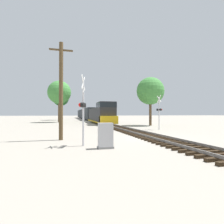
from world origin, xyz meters
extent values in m
plane|color=gray|center=(0.00, 0.00, 0.00)|extent=(400.00, 400.00, 0.00)
cube|color=black|center=(0.00, -6.90, 0.08)|extent=(2.60, 0.22, 0.16)
cube|color=black|center=(0.00, -6.30, 0.08)|extent=(2.60, 0.22, 0.16)
cube|color=black|center=(0.00, -5.70, 0.08)|extent=(2.60, 0.22, 0.16)
cube|color=black|center=(0.00, -5.10, 0.08)|extent=(2.60, 0.22, 0.16)
cube|color=black|center=(0.00, -4.50, 0.08)|extent=(2.60, 0.22, 0.16)
cube|color=black|center=(0.00, -3.90, 0.08)|extent=(2.60, 0.22, 0.16)
cube|color=black|center=(0.00, -3.30, 0.08)|extent=(2.60, 0.22, 0.16)
cube|color=black|center=(0.00, -2.70, 0.08)|extent=(2.60, 0.22, 0.16)
cube|color=black|center=(0.00, -2.10, 0.08)|extent=(2.60, 0.22, 0.16)
cube|color=black|center=(0.00, -1.50, 0.08)|extent=(2.60, 0.22, 0.16)
cube|color=black|center=(0.00, -0.90, 0.08)|extent=(2.60, 0.22, 0.16)
cube|color=black|center=(0.00, -0.30, 0.08)|extent=(2.60, 0.22, 0.16)
cube|color=black|center=(0.00, 0.30, 0.08)|extent=(2.60, 0.22, 0.16)
cube|color=black|center=(0.00, 0.90, 0.08)|extent=(2.60, 0.22, 0.16)
cube|color=black|center=(0.00, 1.50, 0.08)|extent=(2.60, 0.22, 0.16)
cube|color=black|center=(0.00, 2.10, 0.08)|extent=(2.60, 0.22, 0.16)
cube|color=black|center=(0.00, 2.70, 0.08)|extent=(2.60, 0.22, 0.16)
cube|color=black|center=(0.00, 3.30, 0.08)|extent=(2.60, 0.22, 0.16)
cube|color=black|center=(0.00, 3.90, 0.08)|extent=(2.60, 0.22, 0.16)
cube|color=black|center=(0.00, 4.50, 0.08)|extent=(2.60, 0.22, 0.16)
cube|color=black|center=(0.00, 5.10, 0.08)|extent=(2.60, 0.22, 0.16)
cube|color=black|center=(0.00, 5.70, 0.08)|extent=(2.60, 0.22, 0.16)
cube|color=black|center=(0.00, 6.30, 0.08)|extent=(2.60, 0.22, 0.16)
cube|color=black|center=(0.00, 6.90, 0.08)|extent=(2.60, 0.22, 0.16)
cube|color=black|center=(0.00, 7.50, 0.08)|extent=(2.60, 0.22, 0.16)
cube|color=black|center=(0.00, 8.10, 0.08)|extent=(2.60, 0.22, 0.16)
cube|color=black|center=(0.00, 8.70, 0.08)|extent=(2.60, 0.22, 0.16)
cube|color=black|center=(0.00, 9.30, 0.08)|extent=(2.60, 0.22, 0.16)
cube|color=black|center=(0.00, 9.90, 0.08)|extent=(2.60, 0.22, 0.16)
cube|color=black|center=(0.00, 10.50, 0.08)|extent=(2.60, 0.22, 0.16)
cube|color=black|center=(0.00, 11.10, 0.08)|extent=(2.60, 0.22, 0.16)
cube|color=black|center=(0.00, 11.70, 0.08)|extent=(2.60, 0.22, 0.16)
cube|color=black|center=(0.00, 12.30, 0.08)|extent=(2.60, 0.22, 0.16)
cube|color=black|center=(0.00, 12.90, 0.08)|extent=(2.60, 0.22, 0.16)
cube|color=black|center=(0.00, 13.50, 0.08)|extent=(2.60, 0.22, 0.16)
cube|color=black|center=(0.00, 14.10, 0.08)|extent=(2.60, 0.22, 0.16)
cube|color=black|center=(0.00, 14.70, 0.08)|extent=(2.60, 0.22, 0.16)
cube|color=black|center=(0.00, 15.30, 0.08)|extent=(2.60, 0.22, 0.16)
cube|color=black|center=(0.00, 15.90, 0.08)|extent=(2.60, 0.22, 0.16)
cube|color=black|center=(0.00, 16.50, 0.08)|extent=(2.60, 0.22, 0.16)
cube|color=black|center=(0.00, 17.10, 0.08)|extent=(2.60, 0.22, 0.16)
cube|color=black|center=(0.00, 17.70, 0.08)|extent=(2.60, 0.22, 0.16)
cube|color=black|center=(0.00, 18.30, 0.08)|extent=(2.60, 0.22, 0.16)
cube|color=black|center=(0.00, 18.90, 0.08)|extent=(2.60, 0.22, 0.16)
cube|color=black|center=(0.00, 19.50, 0.08)|extent=(2.60, 0.22, 0.16)
cube|color=slate|center=(-0.72, 0.00, 0.23)|extent=(0.07, 160.00, 0.15)
cube|color=slate|center=(0.72, 0.00, 0.23)|extent=(0.07, 160.00, 0.15)
cube|color=#232326|center=(0.00, 27.68, 1.84)|extent=(2.57, 13.64, 3.07)
cube|color=#232326|center=(0.00, 18.14, 2.28)|extent=(3.02, 4.29, 3.93)
cube|color=black|center=(0.00, 18.14, 3.66)|extent=(3.05, 4.33, 0.86)
cube|color=gold|center=(0.00, 15.99, 1.00)|extent=(3.02, 1.95, 1.38)
cube|color=gold|center=(0.00, 24.76, 0.43)|extent=(3.08, 19.09, 0.24)
cube|color=black|center=(0.00, 18.43, 0.50)|extent=(1.58, 2.20, 1.00)
cube|color=black|center=(0.00, 31.09, 0.50)|extent=(1.58, 2.20, 1.00)
cube|color=#2D3338|center=(0.00, 43.54, 2.13)|extent=(2.87, 15.12, 3.64)
cube|color=black|center=(0.00, 38.62, 0.45)|extent=(1.58, 2.20, 0.90)
cube|color=black|center=(0.00, 48.45, 0.45)|extent=(1.58, 2.20, 0.90)
cube|color=#2D3338|center=(0.00, 60.13, 2.13)|extent=(2.87, 15.12, 3.64)
cube|color=black|center=(0.00, 55.22, 0.45)|extent=(1.58, 2.20, 0.90)
cube|color=black|center=(0.00, 65.05, 0.45)|extent=(1.58, 2.20, 0.90)
cube|color=#2D3338|center=(0.00, 76.73, 2.13)|extent=(2.87, 15.12, 3.64)
cube|color=black|center=(0.00, 71.81, 0.45)|extent=(1.58, 2.20, 0.90)
cube|color=black|center=(0.00, 81.64, 0.45)|extent=(1.58, 2.20, 0.90)
cylinder|color=#B7B7BC|center=(-5.98, -2.44, 2.17)|extent=(0.12, 0.12, 4.34)
cube|color=white|center=(-5.98, -2.44, 4.04)|extent=(0.29, 0.90, 0.93)
cube|color=white|center=(-5.98, -2.44, 4.04)|extent=(0.29, 0.90, 0.93)
cube|color=black|center=(-5.98, -2.44, 2.60)|extent=(0.30, 0.84, 0.06)
cylinder|color=black|center=(-5.88, -2.11, 2.60)|extent=(0.26, 0.34, 0.30)
sphere|color=red|center=(-5.98, -2.08, 2.60)|extent=(0.26, 0.26, 0.26)
cylinder|color=black|center=(-5.98, -2.44, 2.60)|extent=(0.26, 0.34, 0.30)
sphere|color=red|center=(-6.08, -2.42, 2.60)|extent=(0.26, 0.26, 0.26)
cylinder|color=black|center=(-6.08, -2.78, 2.60)|extent=(0.26, 0.34, 0.30)
sphere|color=red|center=(-6.18, -2.75, 2.60)|extent=(0.26, 0.26, 0.26)
cube|color=white|center=(-5.98, -2.44, 3.49)|extent=(0.12, 0.32, 0.20)
cylinder|color=#B7B7BC|center=(4.55, 6.69, 2.14)|extent=(0.12, 0.12, 4.28)
cube|color=white|center=(4.55, 6.69, 3.98)|extent=(0.07, 0.93, 0.93)
cube|color=white|center=(4.55, 6.69, 3.98)|extent=(0.07, 0.93, 0.93)
cube|color=black|center=(4.55, 6.69, 2.60)|extent=(0.10, 0.86, 0.06)
cylinder|color=black|center=(4.56, 6.34, 2.60)|extent=(0.19, 0.31, 0.30)
sphere|color=red|center=(4.66, 6.35, 2.60)|extent=(0.26, 0.26, 0.26)
cylinder|color=black|center=(4.53, 7.04, 2.60)|extent=(0.19, 0.31, 0.30)
sphere|color=red|center=(4.63, 7.05, 2.60)|extent=(0.26, 0.26, 0.26)
cube|color=white|center=(4.55, 6.69, 3.43)|extent=(0.04, 0.32, 0.20)
cube|color=slate|center=(-4.78, -3.59, 0.06)|extent=(0.94, 0.51, 0.12)
cube|color=#ADADB2|center=(-4.78, -3.59, 0.81)|extent=(0.85, 0.47, 1.39)
cylinder|color=#4C3A23|center=(-7.46, 0.53, 3.83)|extent=(0.31, 0.31, 7.67)
cube|color=#4C3A23|center=(-7.46, 0.53, 7.07)|extent=(1.80, 0.12, 0.12)
cylinder|color=brown|center=(7.16, 14.31, 2.32)|extent=(0.45, 0.45, 4.64)
sphere|color=#3D7F38|center=(7.16, 14.31, 6.08)|extent=(4.81, 4.81, 4.81)
cylinder|color=brown|center=(-8.89, 30.51, 2.81)|extent=(0.58, 0.58, 5.62)
sphere|color=#3D7F38|center=(-8.89, 30.51, 7.30)|extent=(5.59, 5.59, 5.59)
cylinder|color=brown|center=(-9.12, 46.18, 2.86)|extent=(0.37, 0.37, 5.73)
sphere|color=#1E5123|center=(-9.12, 46.18, 7.30)|extent=(5.23, 5.23, 5.23)
camera|label=1|loc=(-6.96, -13.69, 2.04)|focal=28.00mm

